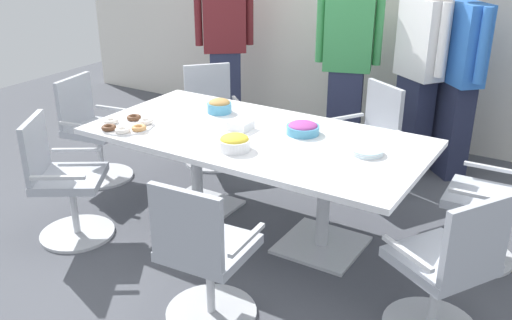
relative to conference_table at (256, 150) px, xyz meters
The scene contains 20 objects.
ground_plane 0.63m from the conference_table, ahead, with size 10.00×10.00×0.01m, color #4C4F56.
back_wall 2.52m from the conference_table, 90.00° to the left, with size 8.00×0.10×2.80m, color white.
conference_table is the anchor object (origin of this frame).
office_chair_0 1.72m from the conference_table, behind, with size 0.62×0.62×0.91m.
office_chair_1 1.40m from the conference_table, 143.08° to the right, with size 0.75×0.75×0.91m.
office_chair_2 1.15m from the conference_table, 73.18° to the right, with size 0.58×0.58×0.91m.
office_chair_3 1.61m from the conference_table, 18.57° to the right, with size 0.74×0.74×0.91m.
office_chair_4 1.63m from the conference_table, 15.48° to the left, with size 0.56×0.56×0.91m.
office_chair_5 1.17m from the conference_table, 67.56° to the left, with size 0.74×0.74×0.91m.
office_chair_6 1.37m from the conference_table, 139.75° to the left, with size 0.76×0.76×0.91m.
person_standing_0 2.23m from the conference_table, 130.30° to the left, with size 0.53×0.44×1.82m.
person_standing_1 1.73m from the conference_table, 91.43° to the left, with size 0.61×0.34×1.77m.
person_standing_2 1.86m from the conference_table, 70.01° to the left, with size 0.55×0.43×1.81m.
person_standing_3 2.03m from the conference_table, 60.82° to the left, with size 0.48×0.49×1.80m.
snack_bowl_chips_yellow 0.37m from the conference_table, 84.16° to the right, with size 0.22×0.22×0.11m.
snack_bowl_cookies 0.60m from the conference_table, 151.98° to the left, with size 0.19×0.19×0.11m.
snack_bowl_candy_mix 0.37m from the conference_table, 33.33° to the left, with size 0.24×0.24×0.09m.
donut_platter 0.97m from the conference_table, 156.75° to the right, with size 0.39×0.38×0.04m.
plate_stack 0.83m from the conference_table, ahead, with size 0.21×0.21×0.04m.
napkin_pile 0.22m from the conference_table, 168.83° to the left, with size 0.15×0.15×0.06m, color white.
Camera 1 is at (1.99, -3.23, 2.17)m, focal length 39.92 mm.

